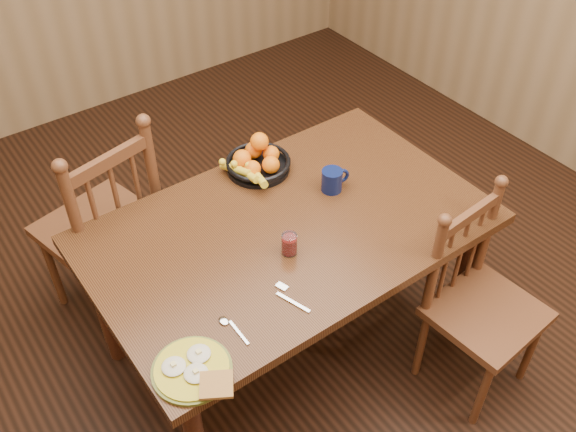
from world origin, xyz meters
TOP-DOWN VIEW (x-y plane):
  - room at (0.00, 0.00)m, footprint 4.52×5.02m
  - dining_table at (0.00, 0.00)m, footprint 1.60×1.00m
  - chair_far at (-0.54, 0.68)m, footprint 0.58×0.56m
  - chair_near at (0.55, -0.60)m, footprint 0.45×0.44m
  - breakfast_plate at (-0.66, -0.39)m, footprint 0.26×0.31m
  - fork at (-0.22, -0.31)m, footprint 0.06×0.18m
  - spoon at (-0.46, -0.29)m, footprint 0.04×0.16m
  - coffee_mug at (0.29, 0.07)m, footprint 0.13×0.09m
  - juice_glass at (-0.09, -0.13)m, footprint 0.06×0.06m
  - fruit_bowl at (0.10, 0.37)m, footprint 0.32×0.32m

SIDE VIEW (x-z plane):
  - chair_near at x=0.55m, z-range -0.01..0.92m
  - chair_far at x=-0.54m, z-range -0.01..1.05m
  - dining_table at x=0.00m, z-range 0.29..1.04m
  - fork at x=-0.22m, z-range 0.75..0.76m
  - spoon at x=-0.46m, z-range 0.75..0.76m
  - breakfast_plate at x=-0.66m, z-range 0.74..0.78m
  - juice_glass at x=-0.09m, z-range 0.75..0.84m
  - fruit_bowl at x=0.10m, z-range 0.71..0.88m
  - coffee_mug at x=0.29m, z-range 0.75..0.85m
  - room at x=0.00m, z-range -0.01..2.71m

